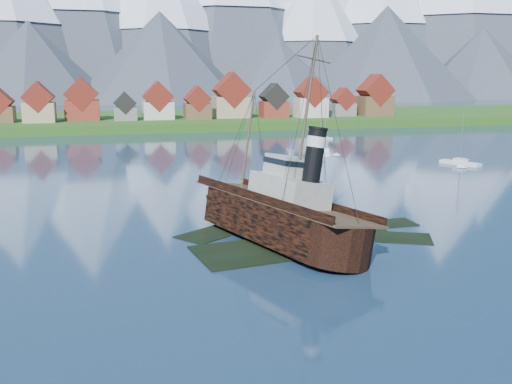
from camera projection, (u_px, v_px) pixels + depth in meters
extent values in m
plane|color=#1B314C|center=(296.00, 243.00, 66.51)|extent=(1400.00, 1400.00, 0.00)
cube|color=black|center=(276.00, 252.00, 63.94)|extent=(19.08, 11.42, 1.00)
cube|color=black|center=(331.00, 233.00, 71.86)|extent=(15.15, 9.76, 1.00)
cube|color=black|center=(288.00, 224.00, 75.59)|extent=(11.45, 9.06, 1.00)
cube|color=black|center=(393.00, 241.00, 68.62)|extent=(10.27, 8.34, 1.00)
cube|color=black|center=(210.00, 237.00, 70.05)|extent=(9.42, 8.68, 1.00)
cube|color=black|center=(392.00, 226.00, 75.03)|extent=(6.00, 4.00, 1.00)
cube|color=#2B4E16|center=(160.00, 124.00, 227.60)|extent=(600.00, 80.00, 3.20)
cube|color=#3F3D38|center=(171.00, 133.00, 191.59)|extent=(600.00, 2.50, 2.00)
cube|color=brown|center=(1.00, 114.00, 196.47)|extent=(9.00, 8.00, 5.50)
cube|color=tan|center=(39.00, 112.00, 196.72)|extent=(10.50, 9.00, 6.80)
cube|color=maroon|center=(38.00, 97.00, 195.65)|extent=(10.69, 9.18, 10.69)
cube|color=maroon|center=(82.00, 110.00, 205.82)|extent=(12.00, 8.50, 7.20)
cube|color=maroon|center=(81.00, 94.00, 204.66)|extent=(12.22, 8.67, 12.22)
cube|color=slate|center=(125.00, 114.00, 205.04)|extent=(8.00, 7.00, 4.80)
cube|color=black|center=(125.00, 103.00, 204.26)|extent=(8.15, 7.14, 8.15)
cube|color=beige|center=(158.00, 110.00, 210.69)|extent=(11.00, 9.50, 6.40)
cube|color=maroon|center=(158.00, 96.00, 209.64)|extent=(11.20, 9.69, 11.20)
cube|color=brown|center=(197.00, 111.00, 210.42)|extent=(9.50, 8.00, 5.80)
cube|color=maroon|center=(197.00, 99.00, 209.49)|extent=(9.67, 8.16, 9.67)
cube|color=tan|center=(232.00, 107.00, 218.40)|extent=(13.50, 10.00, 8.00)
cube|color=maroon|center=(231.00, 90.00, 217.10)|extent=(13.75, 10.20, 13.75)
cube|color=maroon|center=(274.00, 109.00, 219.70)|extent=(10.00, 8.50, 6.20)
cube|color=black|center=(274.00, 96.00, 218.71)|extent=(10.18, 8.67, 10.18)
cube|color=beige|center=(311.00, 107.00, 220.19)|extent=(11.50, 9.00, 7.50)
cube|color=maroon|center=(311.00, 92.00, 219.01)|extent=(11.71, 9.18, 11.71)
cube|color=slate|center=(343.00, 109.00, 227.94)|extent=(9.00, 7.50, 5.00)
cube|color=maroon|center=(343.00, 99.00, 227.11)|extent=(9.16, 7.65, 9.16)
cube|color=brown|center=(375.00, 106.00, 228.98)|extent=(12.50, 10.00, 7.80)
cube|color=maroon|center=(375.00, 90.00, 227.73)|extent=(12.73, 10.20, 12.73)
cone|color=#2D333D|center=(160.00, 16.00, 505.02)|extent=(170.00, 170.00, 145.00)
cone|color=#2D333D|center=(313.00, 29.00, 532.20)|extent=(150.00, 150.00, 125.00)
cone|color=white|center=(313.00, 1.00, 527.14)|extent=(93.00, 93.00, 75.00)
cone|color=#2D333D|center=(377.00, 10.00, 575.87)|extent=(200.00, 200.00, 170.00)
cone|color=#2D333D|center=(456.00, 1.00, 579.42)|extent=(230.00, 230.00, 190.00)
cone|color=#2D333D|center=(495.00, 22.00, 628.70)|extent=(180.00, 180.00, 155.00)
cone|color=#2D333D|center=(31.00, 63.00, 398.12)|extent=(120.00, 120.00, 58.00)
cone|color=#2D333D|center=(161.00, 58.00, 414.84)|extent=(136.00, 136.00, 66.00)
cone|color=#2D333D|center=(278.00, 70.00, 442.51)|extent=(110.00, 110.00, 50.00)
cone|color=#2D333D|center=(386.00, 54.00, 459.40)|extent=(150.00, 150.00, 75.00)
cone|color=#2D333D|center=(481.00, 64.00, 484.13)|extent=(124.00, 124.00, 60.00)
cube|color=black|center=(274.00, 221.00, 66.91)|extent=(7.36, 21.19, 4.41)
cone|color=black|center=(247.00, 197.00, 79.94)|extent=(7.36, 7.36, 7.36)
cylinder|color=black|center=(304.00, 247.00, 56.87)|extent=(7.36, 7.36, 4.41)
cube|color=#4C3826|center=(274.00, 202.00, 66.45)|extent=(7.21, 27.96, 0.26)
cube|color=black|center=(245.00, 200.00, 65.48)|extent=(0.21, 27.08, 0.95)
cube|color=black|center=(303.00, 196.00, 67.22)|extent=(0.21, 27.08, 0.95)
cube|color=#ADA89E|center=(278.00, 191.00, 64.63)|extent=(5.47, 8.93, 3.15)
cube|color=#ADA89E|center=(276.00, 166.00, 65.08)|extent=(3.78, 4.20, 2.31)
cylinder|color=black|center=(288.00, 156.00, 60.43)|extent=(2.00, 2.00, 5.89)
cylinder|color=silver|center=(288.00, 142.00, 60.13)|extent=(2.10, 2.10, 1.16)
cylinder|color=#473828|center=(256.00, 139.00, 73.12)|extent=(0.29, 0.29, 12.61)
cylinder|color=#473828|center=(282.00, 96.00, 61.47)|extent=(0.34, 0.34, 13.66)
cube|color=white|center=(325.00, 154.00, 140.17)|extent=(5.01, 9.20, 1.26)
cube|color=white|center=(325.00, 150.00, 139.97)|extent=(2.68, 3.01, 0.74)
cylinder|color=gray|center=(325.00, 129.00, 138.94)|extent=(0.15, 0.15, 10.96)
cube|color=white|center=(321.00, 138.00, 174.47)|extent=(4.59, 9.56, 1.11)
cube|color=white|center=(321.00, 135.00, 174.29)|extent=(2.63, 3.03, 0.65)
cylinder|color=gray|center=(321.00, 121.00, 173.38)|extent=(0.13, 0.13, 9.65)
cube|color=white|center=(460.00, 164.00, 123.82)|extent=(5.86, 9.05, 1.19)
cube|color=white|center=(460.00, 160.00, 123.63)|extent=(2.85, 3.11, 0.69)
cylinder|color=gray|center=(462.00, 138.00, 122.66)|extent=(0.14, 0.14, 10.30)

